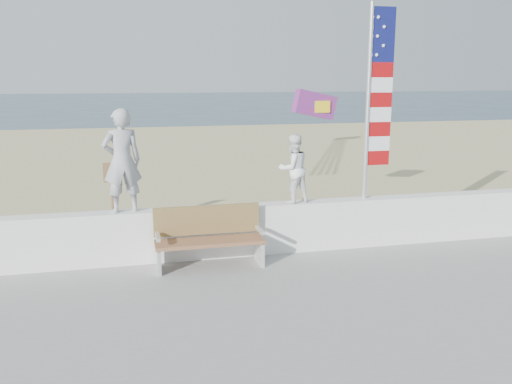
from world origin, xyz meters
TOP-DOWN VIEW (x-y plane):
  - ground at (0.00, 0.00)m, footprint 220.00×220.00m
  - sand at (0.00, 9.00)m, footprint 90.00×40.00m
  - seawall at (0.00, 2.00)m, footprint 30.00×0.35m
  - adult at (-2.03, 2.00)m, footprint 0.69×0.51m
  - child at (0.93, 2.00)m, footprint 0.71×0.62m
  - bench at (-0.67, 1.55)m, footprint 1.80×0.57m
  - flag at (2.45, 2.00)m, footprint 0.50×0.08m
  - parafoil_kite at (2.51, 5.32)m, footprint 1.12×0.39m
  - sign at (-2.29, 4.52)m, footprint 0.32×0.07m

SIDE VIEW (x-z plane):
  - ground at x=0.00m, z-range 0.00..0.00m
  - sand at x=0.00m, z-range 0.00..0.08m
  - seawall at x=0.00m, z-range 0.18..1.08m
  - bench at x=-0.67m, z-range 0.19..1.19m
  - sign at x=-2.29m, z-range 0.21..1.67m
  - child at x=0.93m, z-range 1.08..2.31m
  - adult at x=-2.03m, z-range 1.08..2.81m
  - parafoil_kite at x=2.51m, z-range 2.27..3.02m
  - flag at x=2.45m, z-range 1.24..4.74m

